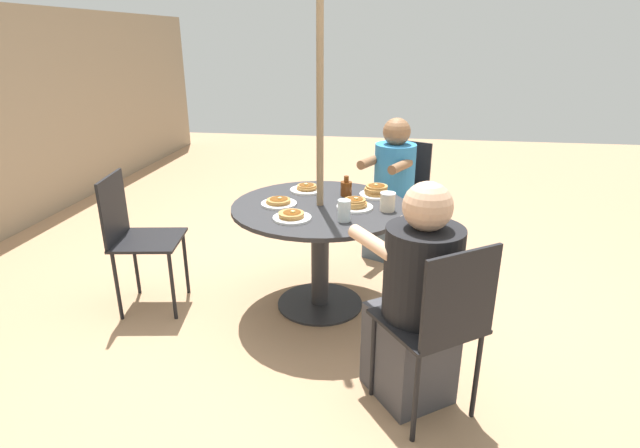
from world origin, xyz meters
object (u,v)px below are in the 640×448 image
object	(u,v)px
pancake_plate_d	(376,191)
coffee_cup	(388,202)
syrup_bottle	(346,188)
pancake_plate_c	(307,189)
patio_chair_east	(439,319)
pancake_plate_e	(355,205)
patio_table	(320,228)
patio_chair_south	(401,188)
diner_east	(416,305)
pancake_plate_a	(292,216)
pancake_plate_b	(279,202)
drinking_glass_a	(344,211)
diner_south	(392,194)
patio_chair_north	(135,232)

from	to	relation	value
pancake_plate_d	coffee_cup	world-z (taller)	coffee_cup
syrup_bottle	pancake_plate_c	bearing A→B (deg)	77.60
patio_chair_east	pancake_plate_e	bearing A→B (deg)	81.11
patio_table	pancake_plate_c	bearing A→B (deg)	25.55
patio_chair_east	patio_chair_south	bearing A→B (deg)	59.48
diner_east	pancake_plate_c	distance (m)	1.34
patio_chair_south	pancake_plate_a	size ratio (longest dim) A/B	4.03
pancake_plate_b	patio_chair_east	bearing A→B (deg)	-134.88
patio_table	pancake_plate_a	xyz separation A→B (m)	(-0.28, 0.12, 0.17)
coffee_cup	pancake_plate_e	bearing A→B (deg)	86.58
pancake_plate_a	drinking_glass_a	distance (m)	0.30
patio_chair_east	syrup_bottle	distance (m)	1.33
patio_chair_south	coffee_cup	world-z (taller)	patio_chair_south
pancake_plate_e	diner_south	bearing A→B (deg)	-13.31
pancake_plate_b	pancake_plate_d	distance (m)	0.66
diner_east	syrup_bottle	distance (m)	1.16
syrup_bottle	coffee_cup	bearing A→B (deg)	-133.95
pancake_plate_a	pancake_plate_c	size ratio (longest dim) A/B	1.00
pancake_plate_a	syrup_bottle	bearing A→B (deg)	-27.80
diner_south	syrup_bottle	bearing A→B (deg)	92.41
syrup_bottle	drinking_glass_a	size ratio (longest dim) A/B	1.08
patio_table	diner_south	world-z (taller)	diner_south
diner_east	pancake_plate_b	xyz separation A→B (m)	(0.79, 0.84, 0.21)
pancake_plate_b	pancake_plate_d	world-z (taller)	pancake_plate_d
diner_east	patio_chair_south	distance (m)	1.89
pancake_plate_b	syrup_bottle	size ratio (longest dim) A/B	1.67
diner_south	pancake_plate_b	distance (m)	1.20
diner_south	pancake_plate_b	world-z (taller)	diner_south
patio_chair_east	pancake_plate_a	world-z (taller)	patio_chair_east
patio_table	pancake_plate_b	size ratio (longest dim) A/B	4.97
pancake_plate_b	pancake_plate_c	xyz separation A→B (m)	(0.32, -0.12, 0.00)
diner_south	drinking_glass_a	xyz separation A→B (m)	(-1.18, 0.27, 0.25)
pancake_plate_b	pancake_plate_d	bearing A→B (deg)	-64.85
pancake_plate_e	pancake_plate_d	bearing A→B (deg)	-23.26
patio_table	syrup_bottle	size ratio (longest dim) A/B	8.28
patio_table	syrup_bottle	world-z (taller)	syrup_bottle
patio_chair_south	coffee_cup	distance (m)	1.14
patio_chair_south	pancake_plate_e	world-z (taller)	patio_chair_south
patio_chair_north	patio_chair_east	size ratio (longest dim) A/B	1.00
syrup_bottle	drinking_glass_a	distance (m)	0.49
diner_east	drinking_glass_a	bearing A→B (deg)	90.52
drinking_glass_a	patio_chair_south	bearing A→B (deg)	-14.38
patio_table	pancake_plate_e	world-z (taller)	pancake_plate_e
pancake_plate_a	pancake_plate_c	distance (m)	0.56
patio_table	diner_east	bearing A→B (deg)	-144.99
coffee_cup	pancake_plate_c	bearing A→B (deg)	59.36
pancake_plate_a	pancake_plate_b	world-z (taller)	pancake_plate_a
patio_chair_north	patio_chair_east	bearing A→B (deg)	57.95
pancake_plate_c	patio_chair_east	bearing A→B (deg)	-146.96
diner_east	coffee_cup	distance (m)	0.84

